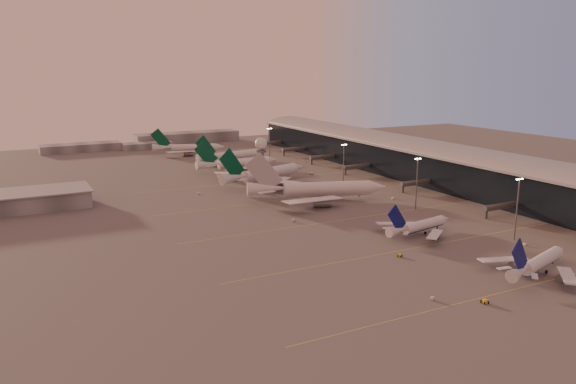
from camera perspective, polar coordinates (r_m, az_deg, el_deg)
name	(u,v)px	position (r m, az deg, el deg)	size (l,w,h in m)	color
ground	(395,263)	(197.35, 10.79, -7.14)	(700.00, 700.00, 0.00)	#525050
taxiway_markings	(371,215)	(257.28, 8.40, -2.33)	(180.00, 185.25, 0.02)	gold
terminal	(425,161)	(344.12, 13.78, 3.06)	(57.00, 362.00, 23.04)	black
radar_tower	(261,154)	(294.91, -2.74, 3.89)	(6.40, 6.40, 31.10)	#505257
mast_a	(517,206)	(232.73, 22.26, -1.29)	(3.60, 0.56, 25.00)	#505257
mast_b	(417,181)	(268.50, 12.96, 1.12)	(3.60, 0.56, 25.00)	#505257
mast_c	(344,164)	(308.90, 5.67, 2.89)	(3.60, 0.56, 25.00)	#505257
mast_d	(270,144)	(385.68, -1.89, 4.92)	(3.60, 0.56, 25.00)	#505257
distant_horizon	(158,141)	(488.89, -13.12, 5.10)	(165.00, 37.50, 9.00)	slate
narrowbody_near	(538,265)	(200.51, 24.09, -6.77)	(39.61, 31.14, 15.91)	silver
narrowbody_mid	(420,227)	(230.85, 13.25, -3.53)	(37.74, 29.85, 14.88)	silver
widebody_white	(318,192)	(280.72, 3.07, -0.02)	(68.49, 53.95, 25.14)	silver
greentail_a	(265,176)	(322.28, -2.35, 1.62)	(62.06, 49.33, 23.33)	silver
greentail_b	(238,165)	(361.94, -5.06, 2.74)	(57.03, 46.08, 20.72)	silver
greentail_c	(234,157)	(393.03, -5.54, 3.53)	(57.13, 45.77, 20.89)	silver
greentail_d	(189,149)	(436.03, -10.02, 4.29)	(53.42, 42.47, 20.07)	silver
gsv_truck_a	(433,296)	(170.51, 14.48, -10.22)	(5.29, 4.27, 2.06)	silver
gsv_tug_near	(485,302)	(172.42, 19.36, -10.45)	(2.79, 4.22, 1.14)	gold
gsv_catering_a	(526,241)	(230.14, 22.99, -4.59)	(4.73, 3.18, 3.57)	silver
gsv_tug_mid	(400,256)	(203.96, 11.29, -6.35)	(3.56, 4.03, 0.99)	gold
gsv_truck_b	(441,217)	(256.46, 15.28, -2.44)	(5.76, 3.08, 2.21)	silver
gsv_truck_c	(294,219)	(244.08, 0.59, -2.74)	(5.96, 4.22, 2.28)	silver
gsv_catering_b	(393,195)	(288.61, 10.67, -0.32)	(5.64, 3.59, 4.28)	silver
gsv_tug_far	(300,194)	(293.12, 1.18, -0.23)	(2.72, 3.78, 0.98)	silver
gsv_truck_d	(198,192)	(298.86, -9.14, -0.03)	(2.71, 5.34, 2.06)	silver
gsv_tug_hangar	(312,174)	(348.10, 2.41, 1.85)	(3.91, 3.33, 0.96)	silver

